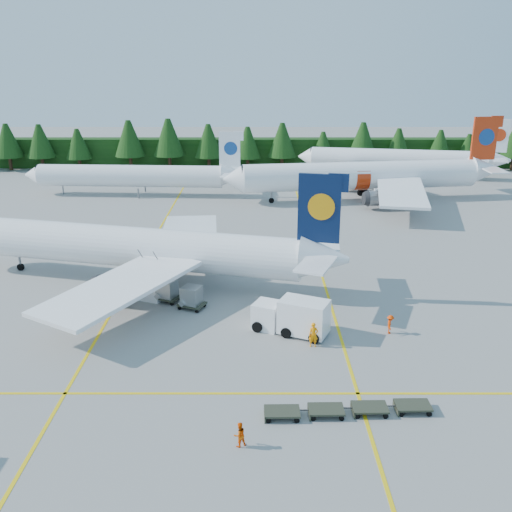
{
  "coord_description": "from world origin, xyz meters",
  "views": [
    {
      "loc": [
        -0.94,
        -39.71,
        21.5
      ],
      "look_at": [
        -0.96,
        12.76,
        3.5
      ],
      "focal_mm": 40.0,
      "sensor_mm": 36.0,
      "label": 1
    }
  ],
  "objects_px": {
    "airliner_red": "(355,176)",
    "airstairs": "(147,289)",
    "airliner_navy": "(125,247)",
    "service_truck": "(291,316)"
  },
  "relations": [
    {
      "from": "airliner_red",
      "to": "airstairs",
      "type": "height_order",
      "value": "airliner_red"
    },
    {
      "from": "airliner_navy",
      "to": "airstairs",
      "type": "relative_size",
      "value": 6.82
    },
    {
      "from": "airliner_red",
      "to": "airstairs",
      "type": "xyz_separation_m",
      "value": [
        -26.51,
        -40.01,
        -3.16
      ]
    },
    {
      "from": "airliner_red",
      "to": "airstairs",
      "type": "relative_size",
      "value": 7.53
    },
    {
      "from": "airliner_red",
      "to": "service_truck",
      "type": "xyz_separation_m",
      "value": [
        -13.1,
        -47.73,
        -2.42
      ]
    },
    {
      "from": "airliner_red",
      "to": "service_truck",
      "type": "relative_size",
      "value": 6.71
    },
    {
      "from": "airstairs",
      "to": "airliner_navy",
      "type": "bearing_deg",
      "value": 145.42
    },
    {
      "from": "service_truck",
      "to": "airliner_navy",
      "type": "bearing_deg",
      "value": 167.6
    },
    {
      "from": "airliner_navy",
      "to": "service_truck",
      "type": "distance_m",
      "value": 20.2
    },
    {
      "from": "airliner_navy",
      "to": "airliner_red",
      "type": "height_order",
      "value": "airliner_red"
    }
  ]
}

